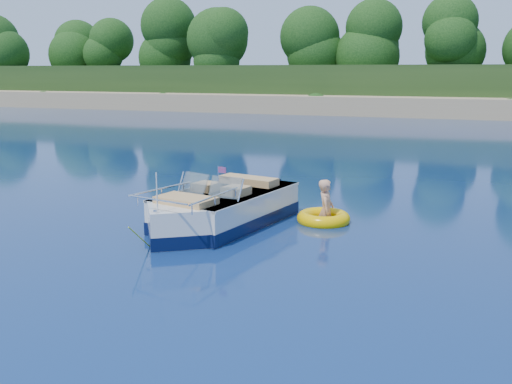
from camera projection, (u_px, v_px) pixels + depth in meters
ground at (258, 246)px, 11.86m from camera, size 160.00×160.00×0.00m
shoreline at (434, 91)px, 70.20m from camera, size 170.00×59.00×6.00m
treeline at (423, 46)px, 48.34m from camera, size 150.00×7.12×8.19m
motorboat at (218, 212)px, 13.23m from camera, size 2.64×5.38×1.81m
tow_tube at (323, 218)px, 13.70m from camera, size 1.66×1.66×0.34m
boy at (326, 221)px, 13.79m from camera, size 0.54×0.91×1.68m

